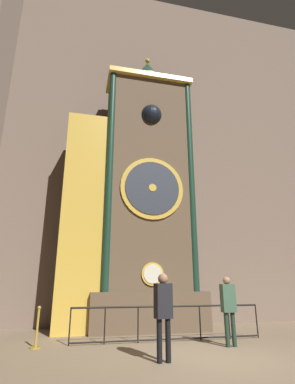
{
  "coord_description": "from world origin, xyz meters",
  "views": [
    {
      "loc": [
        -2.92,
        -6.31,
        1.48
      ],
      "look_at": [
        -0.49,
        4.16,
        4.79
      ],
      "focal_mm": 28.0,
      "sensor_mm": 36.0,
      "label": 1
    }
  ],
  "objects_px": {
    "stanchion_post": "(37,334)",
    "clock_tower": "(135,195)",
    "visitor_near": "(163,307)",
    "visitor_far": "(228,304)"
  },
  "relations": [
    {
      "from": "visitor_far",
      "to": "stanchion_post",
      "type": "relative_size",
      "value": 1.73
    },
    {
      "from": "stanchion_post",
      "to": "clock_tower",
      "type": "bearing_deg",
      "value": 37.02
    },
    {
      "from": "stanchion_post",
      "to": "visitor_far",
      "type": "bearing_deg",
      "value": -10.96
    },
    {
      "from": "visitor_far",
      "to": "stanchion_post",
      "type": "height_order",
      "value": "visitor_far"
    },
    {
      "from": "visitor_far",
      "to": "visitor_near",
      "type": "bearing_deg",
      "value": -148.97
    },
    {
      "from": "clock_tower",
      "to": "stanchion_post",
      "type": "distance_m",
      "value": 5.54
    },
    {
      "from": "visitor_near",
      "to": "visitor_far",
      "type": "height_order",
      "value": "visitor_near"
    },
    {
      "from": "clock_tower",
      "to": "stanchion_post",
      "type": "relative_size",
      "value": 11.33
    },
    {
      "from": "visitor_near",
      "to": "stanchion_post",
      "type": "height_order",
      "value": "visitor_near"
    },
    {
      "from": "visitor_far",
      "to": "clock_tower",
      "type": "bearing_deg",
      "value": 124.65
    }
  ]
}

